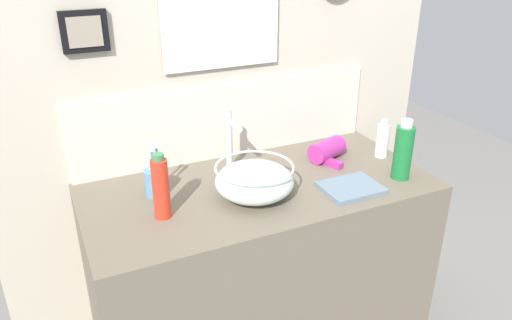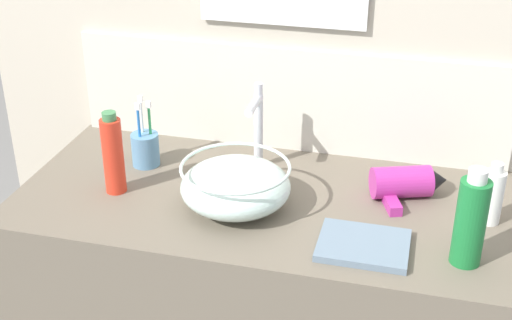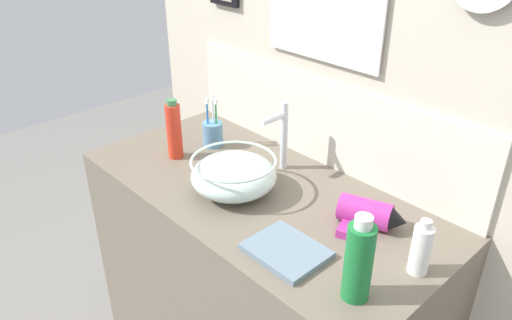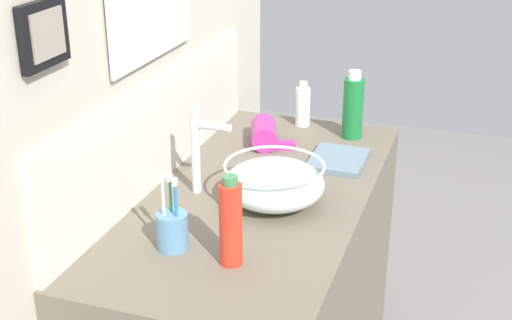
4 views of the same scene
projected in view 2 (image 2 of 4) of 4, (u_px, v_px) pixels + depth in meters
back_panel at (292, 9)px, 1.84m from camera, size 1.75×0.10×2.53m
glass_bowl_sink at (236, 186)px, 1.67m from camera, size 0.26×0.26×0.11m
faucet at (257, 122)px, 1.81m from camera, size 0.02×0.11×0.23m
hair_drier at (407, 183)px, 1.72m from camera, size 0.20×0.18×0.08m
toothbrush_cup at (145, 148)px, 1.87m from camera, size 0.07×0.07×0.19m
soap_dispenser at (113, 154)px, 1.72m from camera, size 0.05×0.05×0.21m
lotion_bottle at (471, 220)px, 1.45m from camera, size 0.06×0.06×0.22m
spray_bottle at (493, 196)px, 1.61m from camera, size 0.05×0.05×0.15m
hand_towel at (363, 245)px, 1.54m from camera, size 0.19×0.16×0.02m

